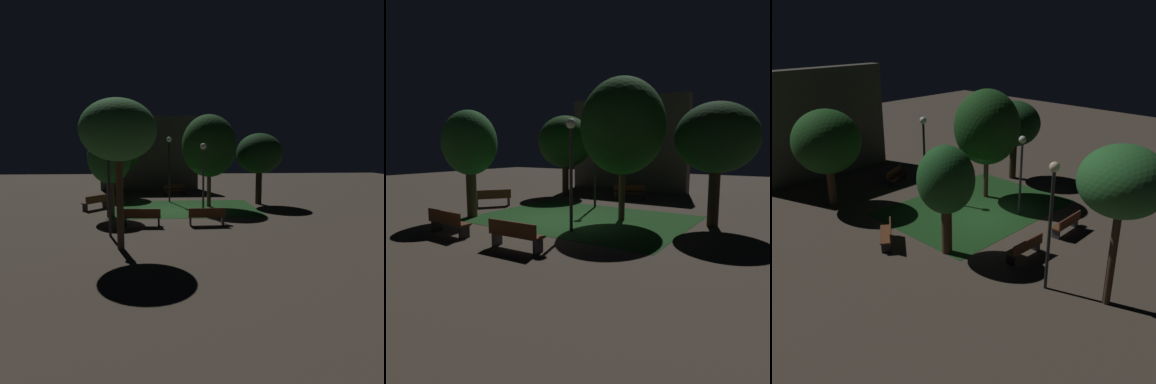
# 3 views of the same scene
# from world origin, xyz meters

# --- Properties ---
(ground_plane) EXTENTS (60.00, 60.00, 0.00)m
(ground_plane) POSITION_xyz_m (0.00, 0.00, 0.00)
(ground_plane) COLOR #473D33
(grass_lawn) EXTENTS (8.82, 6.54, 0.01)m
(grass_lawn) POSITION_xyz_m (0.79, 1.05, 0.01)
(grass_lawn) COLOR #194219
(grass_lawn) RESTS_ON ground
(bench_near_trees) EXTENTS (1.82, 0.56, 0.88)m
(bench_near_trees) POSITION_xyz_m (-1.57, -3.93, 0.48)
(bench_near_trees) COLOR #512D19
(bench_near_trees) RESTS_ON ground
(bench_front_left) EXTENTS (1.81, 0.53, 0.88)m
(bench_front_left) POSITION_xyz_m (1.57, -3.93, 0.48)
(bench_front_left) COLOR #512D19
(bench_front_left) RESTS_ON ground
(bench_front_right) EXTENTS (1.82, 1.23, 0.88)m
(bench_front_right) POSITION_xyz_m (0.27, 6.97, 0.48)
(bench_front_right) COLOR #422314
(bench_front_right) RESTS_ON ground
(bench_lawn_edge) EXTENTS (1.46, 1.73, 0.88)m
(bench_lawn_edge) POSITION_xyz_m (-4.72, 1.10, 0.48)
(bench_lawn_edge) COLOR #512D19
(bench_lawn_edge) RESTS_ON ground
(tree_back_left) EXTENTS (3.06, 3.06, 4.72)m
(tree_back_left) POSITION_xyz_m (5.79, 2.52, 3.35)
(tree_back_left) COLOR #2D2116
(tree_back_left) RESTS_ON ground
(tree_tall_center) EXTENTS (3.42, 3.42, 5.03)m
(tree_tall_center) POSITION_xyz_m (-4.07, 6.69, 3.38)
(tree_tall_center) COLOR #423021
(tree_tall_center) RESTS_ON ground
(tree_lawn_side) EXTENTS (2.32, 2.32, 4.61)m
(tree_lawn_side) POSITION_xyz_m (-3.46, -1.30, 3.17)
(tree_lawn_side) COLOR #423021
(tree_lawn_side) RESTS_ON ground
(tree_right_canopy) EXTENTS (3.47, 3.47, 5.85)m
(tree_right_canopy) POSITION_xyz_m (2.33, 1.66, 3.87)
(tree_right_canopy) COLOR #423021
(tree_right_canopy) RESTS_ON ground
(lamp_post_plaza_east) EXTENTS (0.36, 0.36, 4.03)m
(lamp_post_plaza_east) POSITION_xyz_m (1.68, -1.13, 2.78)
(lamp_post_plaza_east) COLOR #333338
(lamp_post_plaza_east) RESTS_ON ground
(lamp_post_plaza_west) EXTENTS (0.36, 0.36, 4.49)m
(lamp_post_plaza_west) POSITION_xyz_m (-0.19, 3.78, 3.06)
(lamp_post_plaza_west) COLOR black
(lamp_post_plaza_west) RESTS_ON ground
(building_wall_backdrop) EXTENTS (8.60, 0.80, 6.51)m
(building_wall_backdrop) POSITION_xyz_m (-1.88, 11.32, 3.26)
(building_wall_backdrop) COLOR #4C4742
(building_wall_backdrop) RESTS_ON ground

